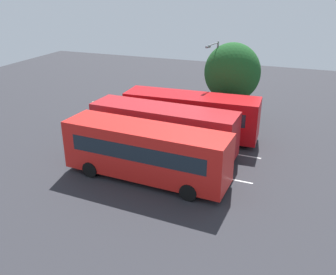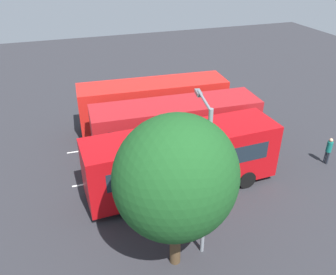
{
  "view_description": "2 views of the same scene",
  "coord_description": "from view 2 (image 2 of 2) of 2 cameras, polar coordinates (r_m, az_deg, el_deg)",
  "views": [
    {
      "loc": [
        -8.25,
        21.28,
        10.94
      ],
      "look_at": [
        -0.62,
        1.28,
        1.83
      ],
      "focal_mm": 39.13,
      "sensor_mm": 36.0,
      "label": 1
    },
    {
      "loc": [
        -6.04,
        -17.27,
        11.41
      ],
      "look_at": [
        -0.53,
        -0.8,
        1.57
      ],
      "focal_mm": 36.91,
      "sensor_mm": 36.0,
      "label": 2
    }
  ],
  "objects": [
    {
      "name": "ground_plane",
      "position": [
        21.56,
        0.66,
        -2.42
      ],
      "size": [
        63.91,
        63.91,
        0.0
      ],
      "primitive_type": "plane",
      "color": "#2B2B30"
    },
    {
      "name": "bus_far_left",
      "position": [
        17.65,
        2.54,
        -3.43
      ],
      "size": [
        10.07,
        2.98,
        3.31
      ],
      "rotation": [
        0.0,
        0.0,
        0.04
      ],
      "color": "#B70C11",
      "rests_on": "ground"
    },
    {
      "name": "bus_center_left",
      "position": [
        20.7,
        1.42,
        1.92
      ],
      "size": [
        10.09,
        3.03,
        3.31
      ],
      "rotation": [
        0.0,
        0.0,
        -0.05
      ],
      "color": "#AD191E",
      "rests_on": "ground"
    },
    {
      "name": "bus_center_right",
      "position": [
        23.75,
        -2.36,
        5.68
      ],
      "size": [
        10.11,
        3.12,
        3.31
      ],
      "rotation": [
        0.0,
        0.0,
        -0.06
      ],
      "color": "red",
      "rests_on": "ground"
    },
    {
      "name": "pedestrian",
      "position": [
        22.05,
        25.02,
        -1.71
      ],
      "size": [
        0.4,
        0.4,
        1.69
      ],
      "rotation": [
        0.0,
        0.0,
        3.45
      ],
      "color": "#232833",
      "rests_on": "ground"
    },
    {
      "name": "street_lamp",
      "position": [
        13.11,
        6.16,
        -5.92
      ],
      "size": [
        0.55,
        2.2,
        6.62
      ],
      "rotation": [
        0.0,
        0.0,
        1.4
      ],
      "color": "gray",
      "rests_on": "ground"
    },
    {
      "name": "depot_tree",
      "position": [
        12.23,
        1.35,
        -6.81
      ],
      "size": [
        4.55,
        4.1,
        6.57
      ],
      "color": "#4C3823",
      "rests_on": "ground"
    },
    {
      "name": "lane_stripe_outer_left",
      "position": [
        20.16,
        2.32,
        -4.95
      ],
      "size": [
        12.47,
        0.48,
        0.01
      ],
      "primitive_type": "cube",
      "rotation": [
        0.0,
        0.0,
        -0.03
      ],
      "color": "silver",
      "rests_on": "ground"
    },
    {
      "name": "lane_stripe_inner_left",
      "position": [
        23.01,
        -0.79,
        -0.18
      ],
      "size": [
        12.47,
        0.48,
        0.01
      ],
      "primitive_type": "cube",
      "rotation": [
        0.0,
        0.0,
        -0.03
      ],
      "color": "silver",
      "rests_on": "ground"
    }
  ]
}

